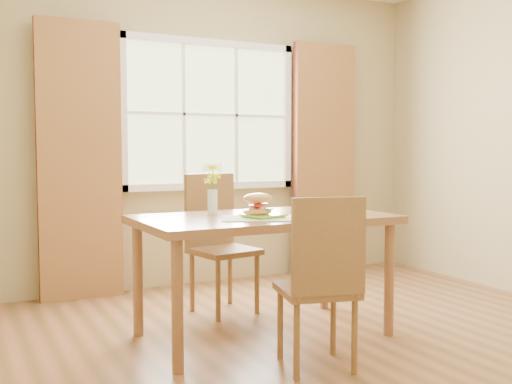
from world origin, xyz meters
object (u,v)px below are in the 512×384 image
Objects in this scene: chair_far at (217,236)px; flower_vase at (212,184)px; chair_near at (321,276)px; croissant_sandwich at (258,205)px; dining_table at (264,228)px; water_glass at (310,207)px.

flower_vase is (-0.25, -0.50, 0.42)m from chair_far.
croissant_sandwich is (-0.09, 0.56, 0.34)m from chair_near.
chair_near is at bearing -92.12° from dining_table.
croissant_sandwich is 0.60× the size of flower_vase.
flower_vase is (-0.27, 0.20, 0.28)m from dining_table.
croissant_sandwich is at bearing -176.87° from water_glass.
chair_near reaches higher than water_glass.
flower_vase is at bearing 149.47° from water_glass.
chair_far is at bearing 90.83° from dining_table.
dining_table is 1.68× the size of chair_near.
water_glass is (0.29, -0.82, 0.27)m from chair_far.
chair_far is at bearing 89.85° from croissant_sandwich.
chair_far is at bearing 109.35° from water_glass.
flower_vase is at bearing 120.85° from croissant_sandwich.
dining_table is 7.99× the size of croissant_sandwich.
croissant_sandwich is 0.38m from water_glass.
chair_far is 0.91m from water_glass.
chair_near reaches higher than croissant_sandwich.
chair_near is 4.75× the size of croissant_sandwich.
chair_near is at bearing -116.44° from water_glass.
chair_near is (-0.02, -0.70, -0.17)m from dining_table.
water_glass is (0.29, 0.59, 0.31)m from chair_near.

